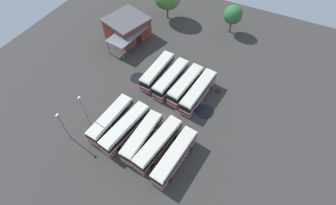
{
  "coord_description": "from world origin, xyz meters",
  "views": [
    {
      "loc": [
        26.23,
        14.03,
        41.98
      ],
      "look_at": [
        -1.91,
        -0.27,
        1.59
      ],
      "focal_mm": 27.19,
      "sensor_mm": 36.0,
      "label": 1
    }
  ],
  "objects_px": {
    "bus_row1_slot2": "(142,137)",
    "depot_building": "(127,28)",
    "bus_row1_slot4": "(175,157)",
    "lamp_post_far_corner": "(85,111)",
    "maintenance_shelter": "(127,34)",
    "bus_row0_slot1": "(171,79)",
    "bus_row1_slot1": "(126,128)",
    "lamp_post_mid_lot": "(63,125)",
    "bus_row0_slot2": "(186,85)",
    "bus_row0_slot3": "(198,92)",
    "bus_row1_slot0": "(111,120)",
    "tree_south_edge": "(233,15)",
    "bus_row0_slot0": "(157,71)",
    "bus_row1_slot3": "(158,144)"
  },
  "relations": [
    {
      "from": "bus_row1_slot2",
      "to": "lamp_post_far_corner",
      "type": "distance_m",
      "value": 11.3
    },
    {
      "from": "lamp_post_mid_lot",
      "to": "tree_south_edge",
      "type": "relative_size",
      "value": 0.99
    },
    {
      "from": "bus_row1_slot3",
      "to": "depot_building",
      "type": "xyz_separation_m",
      "value": [
        -25.51,
        -22.67,
        0.78
      ]
    },
    {
      "from": "bus_row1_slot1",
      "to": "bus_row1_slot2",
      "type": "bearing_deg",
      "value": 85.87
    },
    {
      "from": "bus_row0_slot0",
      "to": "maintenance_shelter",
      "type": "distance_m",
      "value": 13.42
    },
    {
      "from": "bus_row1_slot0",
      "to": "depot_building",
      "type": "xyz_separation_m",
      "value": [
        -24.98,
        -12.21,
        0.78
      ]
    },
    {
      "from": "maintenance_shelter",
      "to": "tree_south_edge",
      "type": "distance_m",
      "value": 26.98
    },
    {
      "from": "bus_row0_slot0",
      "to": "depot_building",
      "type": "bearing_deg",
      "value": -124.63
    },
    {
      "from": "bus_row1_slot2",
      "to": "depot_building",
      "type": "height_order",
      "value": "depot_building"
    },
    {
      "from": "bus_row1_slot4",
      "to": "bus_row1_slot2",
      "type": "bearing_deg",
      "value": -96.48
    },
    {
      "from": "bus_row0_slot3",
      "to": "depot_building",
      "type": "relative_size",
      "value": 1.0
    },
    {
      "from": "bus_row0_slot3",
      "to": "tree_south_edge",
      "type": "height_order",
      "value": "tree_south_edge"
    },
    {
      "from": "maintenance_shelter",
      "to": "bus_row0_slot2",
      "type": "bearing_deg",
      "value": 69.15
    },
    {
      "from": "bus_row1_slot1",
      "to": "lamp_post_far_corner",
      "type": "relative_size",
      "value": 1.28
    },
    {
      "from": "bus_row1_slot4",
      "to": "lamp_post_mid_lot",
      "type": "height_order",
      "value": "lamp_post_mid_lot"
    },
    {
      "from": "bus_row0_slot3",
      "to": "bus_row1_slot4",
      "type": "height_order",
      "value": "same"
    },
    {
      "from": "bus_row1_slot4",
      "to": "lamp_post_far_corner",
      "type": "height_order",
      "value": "lamp_post_far_corner"
    },
    {
      "from": "bus_row0_slot1",
      "to": "bus_row1_slot1",
      "type": "distance_m",
      "value": 15.13
    },
    {
      "from": "bus_row1_slot4",
      "to": "maintenance_shelter",
      "type": "xyz_separation_m",
      "value": [
        -23.13,
        -24.08,
        1.76
      ]
    },
    {
      "from": "bus_row1_slot1",
      "to": "bus_row0_slot0",
      "type": "bearing_deg",
      "value": -173.68
    },
    {
      "from": "bus_row1_slot1",
      "to": "bus_row1_slot3",
      "type": "xyz_separation_m",
      "value": [
        0.18,
        6.98,
        -0.0
      ]
    },
    {
      "from": "maintenance_shelter",
      "to": "bus_row0_slot0",
      "type": "bearing_deg",
      "value": 61.3
    },
    {
      "from": "bus_row1_slot2",
      "to": "lamp_post_mid_lot",
      "type": "xyz_separation_m",
      "value": [
        5.29,
        -12.84,
        2.2
      ]
    },
    {
      "from": "bus_row0_slot2",
      "to": "bus_row0_slot1",
      "type": "bearing_deg",
      "value": -91.96
    },
    {
      "from": "bus_row0_slot2",
      "to": "bus_row1_slot3",
      "type": "relative_size",
      "value": 0.94
    },
    {
      "from": "bus_row1_slot1",
      "to": "maintenance_shelter",
      "type": "distance_m",
      "value": 25.88
    },
    {
      "from": "bus_row1_slot4",
      "to": "bus_row1_slot1",
      "type": "bearing_deg",
      "value": -95.66
    },
    {
      "from": "bus_row0_slot3",
      "to": "bus_row1_slot4",
      "type": "distance_m",
      "value": 15.46
    },
    {
      "from": "bus_row0_slot1",
      "to": "lamp_post_mid_lot",
      "type": "bearing_deg",
      "value": -28.29
    },
    {
      "from": "bus_row1_slot3",
      "to": "bus_row0_slot0",
      "type": "bearing_deg",
      "value": -151.21
    },
    {
      "from": "maintenance_shelter",
      "to": "bus_row0_slot1",
      "type": "bearing_deg",
      "value": 65.29
    },
    {
      "from": "bus_row0_slot3",
      "to": "tree_south_edge",
      "type": "distance_m",
      "value": 25.27
    },
    {
      "from": "maintenance_shelter",
      "to": "lamp_post_far_corner",
      "type": "xyz_separation_m",
      "value": [
        23.8,
        6.34,
        1.25
      ]
    },
    {
      "from": "depot_building",
      "to": "lamp_post_far_corner",
      "type": "xyz_separation_m",
      "value": [
        27.05,
        8.62,
        2.23
      ]
    },
    {
      "from": "bus_row0_slot2",
      "to": "maintenance_shelter",
      "type": "height_order",
      "value": "maintenance_shelter"
    },
    {
      "from": "bus_row0_slot0",
      "to": "depot_building",
      "type": "height_order",
      "value": "depot_building"
    },
    {
      "from": "tree_south_edge",
      "to": "bus_row0_slot2",
      "type": "bearing_deg",
      "value": -4.34
    },
    {
      "from": "bus_row1_slot0",
      "to": "depot_building",
      "type": "height_order",
      "value": "depot_building"
    },
    {
      "from": "bus_row1_slot0",
      "to": "lamp_post_mid_lot",
      "type": "relative_size",
      "value": 1.48
    },
    {
      "from": "bus_row0_slot1",
      "to": "bus_row1_slot2",
      "type": "height_order",
      "value": "same"
    },
    {
      "from": "bus_row0_slot1",
      "to": "lamp_post_mid_lot",
      "type": "distance_m",
      "value": 23.45
    },
    {
      "from": "bus_row1_slot4",
      "to": "bus_row0_slot1",
      "type": "bearing_deg",
      "value": -151.49
    },
    {
      "from": "bus_row1_slot1",
      "to": "tree_south_edge",
      "type": "bearing_deg",
      "value": 169.46
    },
    {
      "from": "bus_row0_slot3",
      "to": "bus_row1_slot4",
      "type": "xyz_separation_m",
      "value": [
        15.32,
        2.05,
        -0.0
      ]
    },
    {
      "from": "tree_south_edge",
      "to": "bus_row1_slot0",
      "type": "bearing_deg",
      "value": -15.48
    },
    {
      "from": "tree_south_edge",
      "to": "bus_row1_slot1",
      "type": "bearing_deg",
      "value": -10.54
    },
    {
      "from": "bus_row1_slot4",
      "to": "maintenance_shelter",
      "type": "distance_m",
      "value": 33.43
    },
    {
      "from": "bus_row0_slot2",
      "to": "bus_row1_slot1",
      "type": "xyz_separation_m",
      "value": [
        14.89,
        -5.46,
        0.0
      ]
    },
    {
      "from": "bus_row0_slot0",
      "to": "bus_row1_slot3",
      "type": "height_order",
      "value": "same"
    },
    {
      "from": "bus_row1_slot2",
      "to": "depot_building",
      "type": "bearing_deg",
      "value": -142.81
    }
  ]
}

